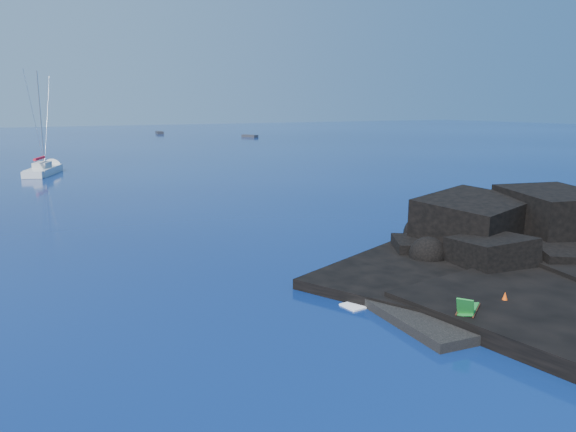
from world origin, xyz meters
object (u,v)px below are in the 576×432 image
(marker_cone, at_px, (505,299))
(distant_boat_b, at_px, (250,137))
(sailboat, at_px, (44,174))
(distant_boat_a, at_px, (160,134))
(deck_chair, at_px, (469,304))
(sunbather, at_px, (504,283))

(marker_cone, bearing_deg, distant_boat_b, 68.96)
(sailboat, relative_size, distant_boat_a, 2.25)
(deck_chair, relative_size, marker_cone, 2.64)
(sunbather, bearing_deg, marker_cone, -132.75)
(sunbather, distance_m, distant_boat_b, 114.10)
(deck_chair, distance_m, marker_cone, 2.01)
(sunbather, relative_size, distant_boat_b, 0.39)
(deck_chair, distance_m, sunbather, 4.29)
(deck_chair, height_order, marker_cone, deck_chair)
(marker_cone, distance_m, distant_boat_a, 137.48)
(deck_chair, distance_m, distant_boat_b, 117.12)
(sunbather, bearing_deg, distant_boat_b, 76.82)
(deck_chair, height_order, distant_boat_b, deck_chair)
(distant_boat_a, xyz_separation_m, distant_boat_b, (14.03, -26.12, 0.00))
(deck_chair, relative_size, distant_boat_b, 0.34)
(distant_boat_a, bearing_deg, sailboat, -106.01)
(marker_cone, bearing_deg, deck_chair, -176.80)
(sailboat, xyz_separation_m, marker_cone, (9.61, -54.65, 0.64))
(sailboat, height_order, sunbather, sailboat)
(sailboat, height_order, marker_cone, sailboat)
(deck_chair, bearing_deg, distant_boat_a, 44.02)
(sailboat, relative_size, deck_chair, 7.43)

